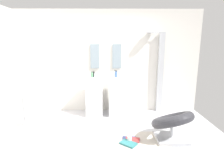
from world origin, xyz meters
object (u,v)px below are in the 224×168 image
Objects in this scene: soap_bottle_blue at (116,74)px; towel_rack at (30,100)px; magazine_teal at (128,143)px; coffee_mug at (130,139)px; soap_bottle_black at (94,74)px; lounge_chair at (172,122)px; magazine_navy at (129,138)px; shower_column at (160,71)px; pedestal_sink_left at (95,97)px; magazine_red at (133,140)px; soap_bottle_green at (92,75)px; pedestal_sink_right at (117,97)px; soap_bottle_clear at (115,74)px.

towel_rack is at bearing -152.98° from soap_bottle_blue.
towel_rack is 2.16m from magazine_teal.
coffee_mug is 1.93m from soap_bottle_black.
towel_rack is at bearing 170.16° from lounge_chair.
soap_bottle_black is (-0.77, 1.50, 0.95)m from coffee_mug.
shower_column is at bearing 62.11° from magazine_navy.
magazine_navy is (0.75, -1.25, -0.46)m from pedestal_sink_left.
magazine_teal is (-0.82, -0.17, -0.32)m from lounge_chair.
soap_bottle_black is (-0.77, 1.39, 1.00)m from magazine_navy.
soap_bottle_blue is at bearing 27.02° from towel_rack.
soap_bottle_blue is at bearing -2.43° from soap_bottle_black.
magazine_red is 2.41× the size of coffee_mug.
magazine_teal is at bearing -63.79° from pedestal_sink_left.
soap_bottle_black reaches higher than soap_bottle_green.
pedestal_sink_right is 1.10× the size of towel_rack.
towel_rack is 3.86× the size of magazine_navy.
soap_bottle_blue is (-1.13, -0.15, -0.06)m from shower_column.
soap_bottle_green is 0.60m from soap_bottle_blue.
shower_column is (1.67, 0.27, 0.60)m from pedestal_sink_left.
magazine_navy is 0.89× the size of magazine_teal.
magazine_teal is at bearing -83.89° from pedestal_sink_right.
pedestal_sink_right is 7.20× the size of soap_bottle_green.
towel_rack is 1.55m from soap_bottle_green.
pedestal_sink_right reaches higher than lounge_chair.
towel_rack is at bearing 170.40° from magazine_navy.
magazine_red is (-0.86, -1.58, -1.06)m from shower_column.
soap_bottle_blue is (-0.02, 0.11, 0.55)m from pedestal_sink_right.
magazine_navy is at bearing 88.42° from coffee_mug.
soap_bottle_clear is 0.04m from soap_bottle_blue.
lounge_chair is at bearing -39.94° from pedestal_sink_left.
pedestal_sink_right is at bearing -13.40° from soap_bottle_black.
magazine_teal is 1.78× the size of soap_bottle_black.
shower_column is at bearing 9.16° from pedestal_sink_left.
soap_bottle_green is at bearing -145.96° from soap_bottle_black.
soap_bottle_green is at bearing 169.80° from pedestal_sink_right.
pedestal_sink_left is 1.53m from magazine_navy.
magazine_teal is at bearing -63.62° from soap_bottle_green.
coffee_mug reaches higher than magazine_navy.
towel_rack is at bearing -159.91° from shower_column.
coffee_mug is (-0.79, -0.08, -0.29)m from lounge_chair.
coffee_mug is (0.19, -1.36, -0.41)m from pedestal_sink_right.
magazine_navy is at bearing -80.34° from soap_bottle_clear.
soap_bottle_clear is at bearing 140.80° from soap_bottle_blue.
lounge_chair is at bearing -52.84° from pedestal_sink_right.
shower_column reaches higher than soap_bottle_green.
towel_rack is 8.99× the size of coffee_mug.
magazine_teal is (0.16, -1.45, -0.45)m from pedestal_sink_right.
lounge_chair is 4.42× the size of magazine_navy.
shower_column is 1.69m from soap_bottle_black.
lounge_chair is at bearing 1.28° from magazine_navy.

